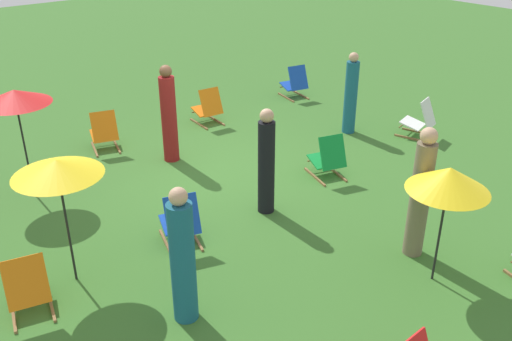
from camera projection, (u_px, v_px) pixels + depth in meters
The scene contains 16 objects.
ground_plane at pixel (215, 173), 10.29m from camera, with size 40.00×40.00×0.00m, color #386B28.
deckchair_1 at pixel (420, 120), 11.66m from camera, with size 0.67×0.86×0.83m.
deckchair_5 at pixel (208, 108), 12.34m from camera, with size 0.54×0.80×0.83m.
deckchair_6 at pixel (104, 133), 11.06m from camera, with size 0.67×0.86×0.83m.
deckchair_7 at pixel (180, 222), 8.03m from camera, with size 0.68×0.87×0.83m.
deckchair_8 at pixel (27, 288), 6.68m from camera, with size 0.64×0.85×0.83m.
deckchair_9 at pixel (295, 83), 13.96m from camera, with size 0.62×0.84×0.83m.
deckchair_11 at pixel (328, 158), 9.97m from camera, with size 0.67×0.86×0.83m.
umbrella_0 at pixel (15, 97), 8.80m from camera, with size 1.12×1.12×1.85m.
umbrella_1 at pixel (57, 168), 6.71m from camera, with size 1.11×1.11×1.75m.
umbrella_2 at pixel (449, 179), 6.78m from camera, with size 1.03×1.03×1.65m.
person_0 at pixel (183, 259), 6.40m from camera, with size 0.42×0.42×1.77m.
person_1 at pixel (351, 95), 11.70m from camera, with size 0.32×0.32×1.73m.
person_2 at pixel (266, 164), 8.68m from camera, with size 0.37×0.37×1.74m.
person_3 at pixel (420, 195), 7.58m from camera, with size 0.38×0.38×1.92m.
person_4 at pixel (169, 116), 10.41m from camera, with size 0.41×0.41×1.86m.
Camera 1 is at (5.25, 7.61, 4.58)m, focal length 39.18 mm.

